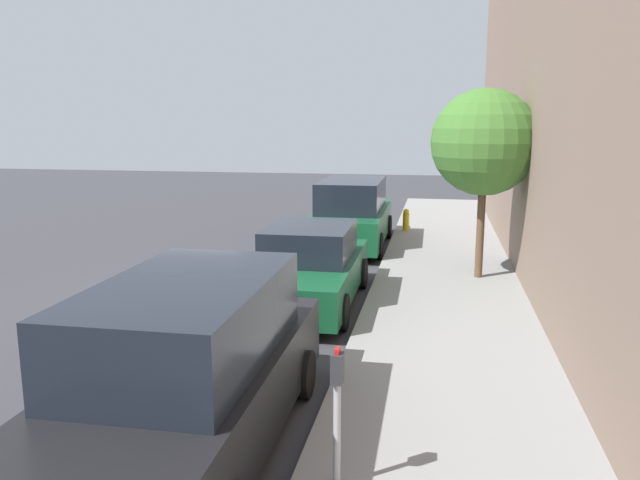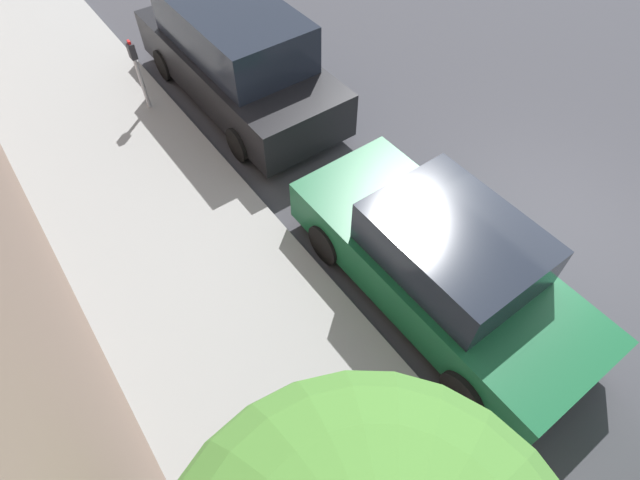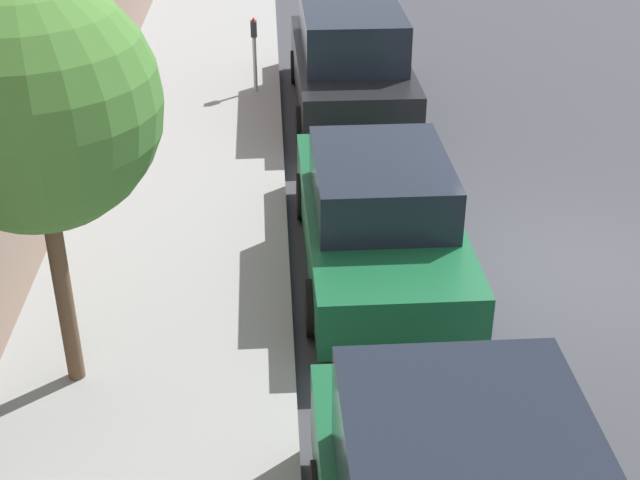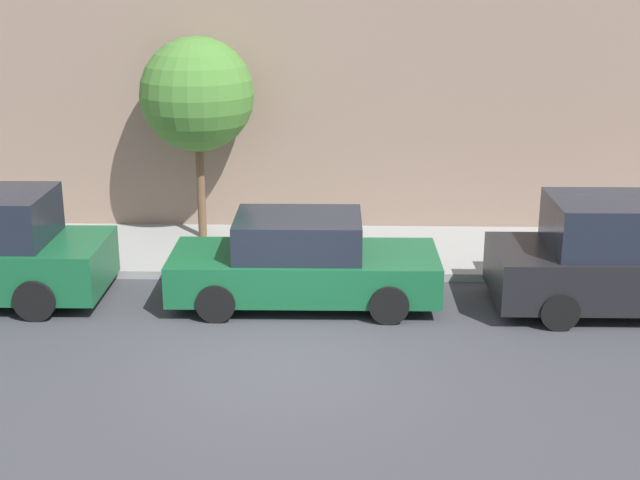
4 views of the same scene
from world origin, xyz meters
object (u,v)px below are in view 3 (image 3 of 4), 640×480
at_px(parked_minivan_nearest, 350,59).
at_px(parked_sedan_second, 379,216).
at_px(parking_meter_near, 254,47).
at_px(street_tree, 32,105).

bearing_deg(parked_minivan_nearest, parked_sedan_second, 88.65).
distance_m(parked_minivan_nearest, parking_meter_near, 1.80).
distance_m(parking_meter_near, street_tree, 8.90).
bearing_deg(parked_minivan_nearest, parking_meter_near, -20.25).
xyz_separation_m(parked_sedan_second, parking_meter_near, (1.56, -6.24, 0.26)).
height_order(parked_sedan_second, street_tree, street_tree).
xyz_separation_m(parked_sedan_second, street_tree, (3.33, 2.23, 2.35)).
relative_size(parked_sedan_second, parking_meter_near, 3.32).
bearing_deg(parked_sedan_second, parking_meter_near, -76.00).
height_order(parked_minivan_nearest, parking_meter_near, parked_minivan_nearest).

